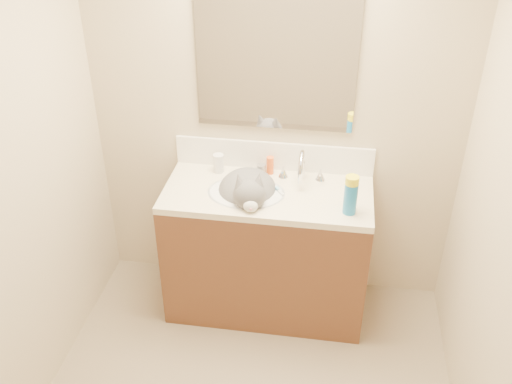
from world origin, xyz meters
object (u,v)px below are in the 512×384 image
(basin, at_px, (246,203))
(faucet, at_px, (302,169))
(vanity_cabinet, at_px, (267,253))
(spray_can, at_px, (351,197))
(pill_bottle, at_px, (219,163))
(cat, at_px, (248,193))
(silver_jar, at_px, (261,169))
(amber_bottle, at_px, (270,165))

(basin, relative_size, faucet, 1.61)
(vanity_cabinet, relative_size, basin, 2.67)
(faucet, relative_size, spray_can, 1.41)
(pill_bottle, relative_size, spray_can, 0.58)
(basin, relative_size, cat, 0.88)
(cat, relative_size, spray_can, 2.57)
(basin, height_order, silver_jar, silver_jar)
(basin, height_order, amber_bottle, amber_bottle)
(cat, distance_m, silver_jar, 0.22)
(vanity_cabinet, distance_m, faucet, 0.58)
(amber_bottle, bearing_deg, basin, -114.19)
(vanity_cabinet, height_order, silver_jar, silver_jar)
(vanity_cabinet, distance_m, spray_can, 0.73)
(faucet, bearing_deg, vanity_cabinet, -142.71)
(vanity_cabinet, xyz_separation_m, basin, (-0.12, -0.03, 0.38))
(vanity_cabinet, height_order, amber_bottle, amber_bottle)
(vanity_cabinet, relative_size, silver_jar, 19.27)
(faucet, xyz_separation_m, amber_bottle, (-0.19, 0.07, -0.03))
(cat, height_order, pill_bottle, cat)
(spray_can, bearing_deg, silver_jar, 147.28)
(faucet, height_order, silver_jar, faucet)
(cat, bearing_deg, faucet, 14.12)
(faucet, bearing_deg, amber_bottle, 160.47)
(basin, distance_m, faucet, 0.38)
(faucet, distance_m, pill_bottle, 0.51)
(silver_jar, bearing_deg, amber_bottle, 14.62)
(vanity_cabinet, bearing_deg, amber_bottle, 93.90)
(basin, height_order, pill_bottle, pill_bottle)
(faucet, xyz_separation_m, spray_can, (0.28, -0.29, 0.01))
(basin, height_order, cat, cat)
(basin, height_order, spray_can, spray_can)
(spray_can, bearing_deg, cat, 166.96)
(silver_jar, distance_m, spray_can, 0.63)
(cat, xyz_separation_m, amber_bottle, (0.10, 0.22, 0.07))
(vanity_cabinet, xyz_separation_m, faucet, (0.18, 0.14, 0.54))
(amber_bottle, distance_m, spray_can, 0.60)
(vanity_cabinet, height_order, cat, cat)
(cat, bearing_deg, vanity_cabinet, -5.84)
(faucet, height_order, amber_bottle, faucet)
(vanity_cabinet, distance_m, pill_bottle, 0.63)
(pill_bottle, height_order, spray_can, spray_can)
(faucet, relative_size, amber_bottle, 2.54)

